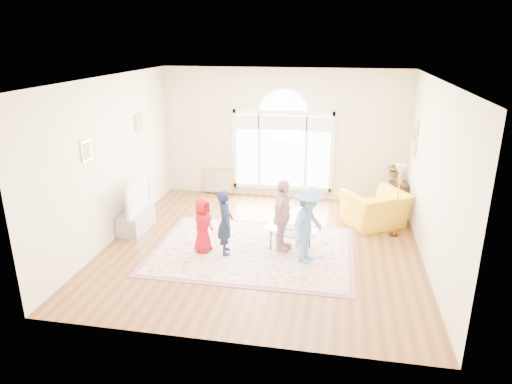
% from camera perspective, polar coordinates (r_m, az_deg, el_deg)
% --- Properties ---
extents(ground, '(6.00, 6.00, 0.00)m').
position_cam_1_polar(ground, '(9.00, 0.78, -6.77)').
color(ground, brown).
rests_on(ground, ground).
extents(room_shell, '(6.00, 6.00, 6.00)m').
position_cam_1_polar(room_shell, '(11.15, 3.34, 6.83)').
color(room_shell, beige).
rests_on(room_shell, ground).
extents(area_rug, '(3.60, 2.60, 0.02)m').
position_cam_1_polar(area_rug, '(8.81, -0.37, -7.27)').
color(area_rug, beige).
rests_on(area_rug, ground).
extents(rug_border, '(3.80, 2.80, 0.01)m').
position_cam_1_polar(rug_border, '(8.82, -0.37, -7.29)').
color(rug_border, '#8F5263').
rests_on(rug_border, ground).
extents(tv_console, '(0.45, 1.00, 0.42)m').
position_cam_1_polar(tv_console, '(9.96, -14.73, -3.48)').
color(tv_console, '#9799A0').
rests_on(tv_console, ground).
extents(television, '(0.18, 1.18, 0.68)m').
position_cam_1_polar(television, '(9.77, -14.96, -0.50)').
color(television, black).
rests_on(television, tv_console).
extents(coffee_table, '(1.15, 0.86, 0.54)m').
position_cam_1_polar(coffee_table, '(8.72, 4.36, -4.81)').
color(coffee_table, silver).
rests_on(coffee_table, ground).
extents(armchair, '(1.56, 1.51, 0.77)m').
position_cam_1_polar(armchair, '(10.11, 14.68, -2.06)').
color(armchair, yellow).
rests_on(armchair, ground).
extents(side_cabinet, '(0.40, 0.50, 0.70)m').
position_cam_1_polar(side_cabinet, '(11.10, 17.27, -0.60)').
color(side_cabinet, black).
rests_on(side_cabinet, ground).
extents(floor_lamp, '(0.28, 0.28, 1.51)m').
position_cam_1_polar(floor_lamp, '(9.45, 17.57, 1.94)').
color(floor_lamp, black).
rests_on(floor_lamp, ground).
extents(plant_pedestal, '(0.20, 0.20, 0.70)m').
position_cam_1_polar(plant_pedestal, '(11.46, 16.68, 0.06)').
color(plant_pedestal, white).
rests_on(plant_pedestal, ground).
extents(potted_plant, '(0.34, 0.30, 0.38)m').
position_cam_1_polar(potted_plant, '(11.30, 16.93, 2.66)').
color(potted_plant, '#33722D').
rests_on(potted_plant, plant_pedestal).
extents(leaning_picture, '(0.80, 0.14, 0.62)m').
position_cam_1_polar(leaning_picture, '(11.95, -4.68, -0.18)').
color(leaning_picture, tan).
rests_on(leaning_picture, ground).
extents(child_red, '(0.44, 0.57, 1.05)m').
position_cam_1_polar(child_red, '(8.62, -6.67, -4.13)').
color(child_red, '#A40E1A').
rests_on(child_red, area_rug).
extents(child_navy, '(0.41, 0.52, 1.24)m').
position_cam_1_polar(child_navy, '(8.46, -3.86, -3.80)').
color(child_navy, '#151F3E').
rests_on(child_navy, area_rug).
extents(child_pink, '(0.49, 0.86, 1.39)m').
position_cam_1_polar(child_pink, '(8.55, 3.31, -2.98)').
color(child_pink, '#D3919A').
rests_on(child_pink, area_rug).
extents(child_blue, '(0.84, 1.05, 1.41)m').
position_cam_1_polar(child_blue, '(8.16, 6.53, -4.09)').
color(child_blue, '#5B87C4').
rests_on(child_blue, area_rug).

